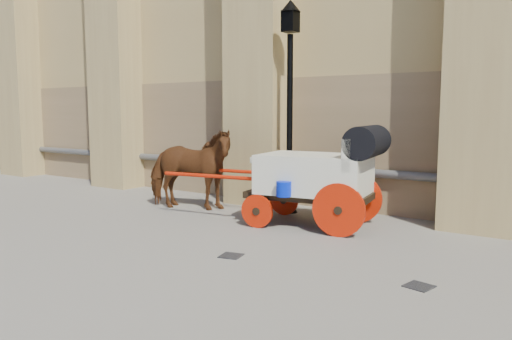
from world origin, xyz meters
The scene contains 6 objects.
ground centered at (0.00, 0.00, 0.00)m, with size 90.00×90.00×0.00m, color #6C655B.
horse centered at (-1.87, 2.12, 0.92)m, with size 0.99×2.17×1.83m, color brown.
carriage centered at (1.37, 2.27, 1.06)m, with size 4.59×1.80×1.96m.
street_lamp centered at (0.19, 3.07, 2.43)m, with size 0.43×0.43×4.55m.
drain_grate_near centered at (1.15, -0.32, 0.01)m, with size 0.32×0.32×0.01m, color black.
drain_grate_far centered at (3.94, -0.06, 0.01)m, with size 0.32×0.32×0.01m, color black.
Camera 1 is at (5.65, -6.28, 2.21)m, focal length 35.00 mm.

